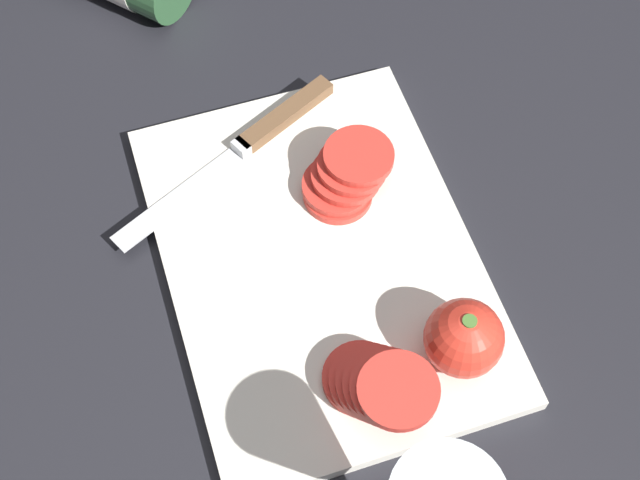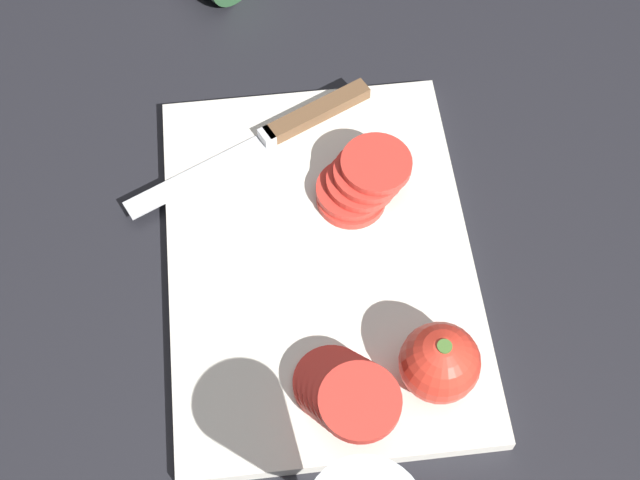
# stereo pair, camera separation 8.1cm
# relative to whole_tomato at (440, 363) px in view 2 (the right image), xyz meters

# --- Properties ---
(ground_plane) EXTENTS (3.00, 3.00, 0.00)m
(ground_plane) POSITION_rel_whole_tomato_xyz_m (0.12, 0.05, -0.05)
(ground_plane) COLOR black
(cutting_board) EXTENTS (0.40, 0.29, 0.02)m
(cutting_board) POSITION_rel_whole_tomato_xyz_m (0.13, 0.09, -0.04)
(cutting_board) COLOR silver
(cutting_board) RESTS_ON ground_plane
(whole_tomato) EXTENTS (0.07, 0.07, 0.07)m
(whole_tomato) POSITION_rel_whole_tomato_xyz_m (0.00, 0.00, 0.00)
(whole_tomato) COLOR red
(whole_tomato) RESTS_ON cutting_board
(knife) EXTENTS (0.14, 0.26, 0.01)m
(knife) POSITION_rel_whole_tomato_xyz_m (0.28, 0.10, -0.03)
(knife) COLOR silver
(knife) RESTS_ON cutting_board
(tomato_slice_stack_near) EXTENTS (0.10, 0.09, 0.05)m
(tomato_slice_stack_near) POSITION_rel_whole_tomato_xyz_m (-0.01, 0.08, -0.01)
(tomato_slice_stack_near) COLOR red
(tomato_slice_stack_near) RESTS_ON cutting_board
(tomato_slice_stack_far) EXTENTS (0.08, 0.10, 0.04)m
(tomato_slice_stack_far) POSITION_rel_whole_tomato_xyz_m (0.20, 0.04, -0.01)
(tomato_slice_stack_far) COLOR red
(tomato_slice_stack_far) RESTS_ON cutting_board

